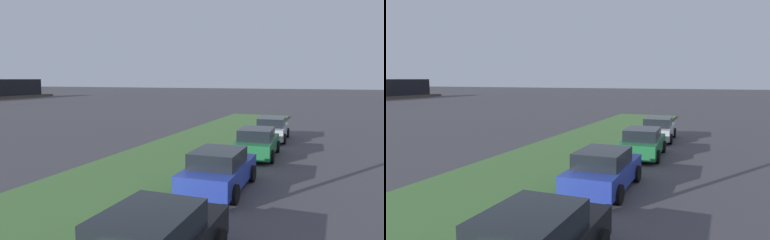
# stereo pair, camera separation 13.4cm
# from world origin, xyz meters

# --- Properties ---
(grass_median) EXTENTS (60.00, 6.00, 0.12)m
(grass_median) POSITION_xyz_m (10.00, 7.30, 0.06)
(grass_median) COLOR #477238
(grass_median) RESTS_ON ground
(parked_car_blue) EXTENTS (4.32, 2.05, 1.47)m
(parked_car_blue) POSITION_xyz_m (13.31, 3.69, 0.72)
(parked_car_blue) COLOR #23389E
(parked_car_blue) RESTS_ON ground
(parked_car_green) EXTENTS (4.38, 2.18, 1.47)m
(parked_car_green) POSITION_xyz_m (19.33, 3.56, 0.72)
(parked_car_green) COLOR #1E6B38
(parked_car_green) RESTS_ON ground
(parked_car_silver) EXTENTS (4.38, 2.17, 1.47)m
(parked_car_silver) POSITION_xyz_m (24.72, 3.69, 0.72)
(parked_car_silver) COLOR #B2B5BA
(parked_car_silver) RESTS_ON ground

